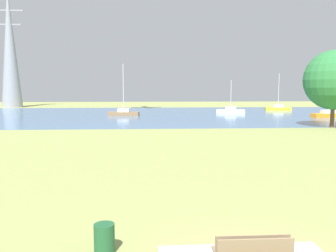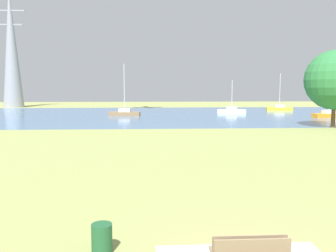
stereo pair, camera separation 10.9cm
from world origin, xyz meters
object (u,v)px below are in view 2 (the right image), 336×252
at_px(sailboat_brown, 125,113).
at_px(sailboat_white, 232,111).
at_px(electricity_pylon, 11,47).
at_px(litter_bin, 102,238).
at_px(sailboat_orange, 329,114).
at_px(sailboat_yellow, 279,108).
at_px(tree_mid_shore, 335,80).

relative_size(sailboat_brown, sailboat_white, 1.42).
xyz_separation_m(sailboat_white, electricity_pylon, (-44.34, 21.06, 12.74)).
xyz_separation_m(litter_bin, sailboat_orange, (28.03, 41.36, 0.07)).
height_order(sailboat_orange, sailboat_white, sailboat_orange).
xyz_separation_m(litter_bin, sailboat_brown, (-2.29, 46.48, 0.08)).
distance_m(sailboat_yellow, tree_mid_shore, 29.42).
bearing_deg(sailboat_brown, electricity_pylon, 135.81).
distance_m(litter_bin, sailboat_brown, 46.53).
bearing_deg(sailboat_yellow, electricity_pylon, 165.01).
xyz_separation_m(sailboat_orange, electricity_pylon, (-56.57, 30.63, 12.72)).
relative_size(sailboat_orange, electricity_pylon, 0.30).
bearing_deg(sailboat_orange, sailboat_brown, 170.42).
distance_m(sailboat_orange, tree_mid_shore, 14.98).
bearing_deg(sailboat_yellow, tree_mid_shore, -99.49).
height_order(sailboat_white, electricity_pylon, electricity_pylon).
distance_m(sailboat_white, electricity_pylon, 50.71).
relative_size(litter_bin, electricity_pylon, 0.03).
bearing_deg(litter_bin, sailboat_brown, 92.83).
xyz_separation_m(sailboat_brown, sailboat_white, (18.10, 4.46, -0.03)).
relative_size(litter_bin, tree_mid_shore, 0.09).
xyz_separation_m(tree_mid_shore, electricity_pylon, (-50.33, 43.38, 7.93)).
distance_m(sailboat_orange, electricity_pylon, 65.57).
relative_size(sailboat_orange, sailboat_white, 1.37).
bearing_deg(sailboat_brown, tree_mid_shore, -36.57).
distance_m(sailboat_brown, sailboat_white, 18.64).
bearing_deg(sailboat_yellow, litter_bin, -114.90).
height_order(sailboat_yellow, electricity_pylon, electricity_pylon).
bearing_deg(tree_mid_shore, sailboat_orange, 63.91).
relative_size(sailboat_brown, tree_mid_shore, 0.95).
bearing_deg(tree_mid_shore, electricity_pylon, 139.24).
relative_size(tree_mid_shore, electricity_pylon, 0.32).
bearing_deg(electricity_pylon, tree_mid_shore, -40.76).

